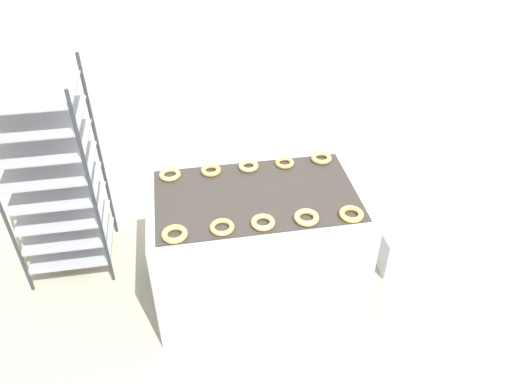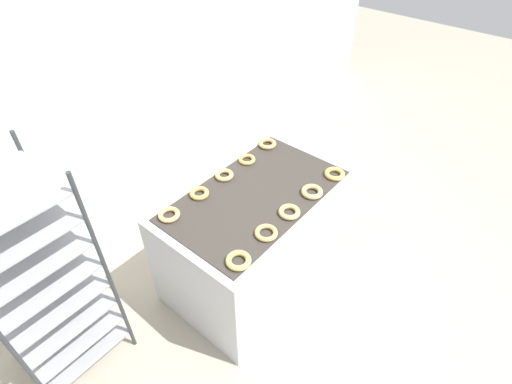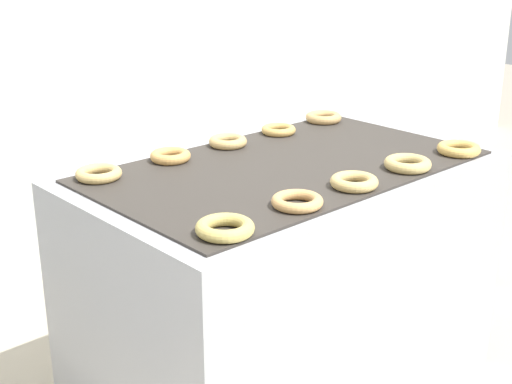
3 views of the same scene
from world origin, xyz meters
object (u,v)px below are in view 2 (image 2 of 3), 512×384
at_px(donut_near_center, 289,212).
at_px(donut_near_rightmost, 335,174).
at_px(fryer_machine, 256,237).
at_px(donut_far_leftmost, 169,215).
at_px(baking_rack_cart, 37,281).
at_px(glaze_bin, 324,187).
at_px(donut_near_left, 266,233).
at_px(donut_far_rightmost, 267,144).
at_px(donut_near_right, 312,192).
at_px(donut_far_center, 224,175).
at_px(donut_near_leftmost, 238,260).
at_px(donut_far_left, 199,193).
at_px(donut_far_right, 247,159).

height_order(donut_near_center, donut_near_rightmost, same).
relative_size(fryer_machine, donut_far_leftmost, 9.72).
bearing_deg(donut_near_center, fryer_machine, 87.98).
bearing_deg(baking_rack_cart, glaze_bin, -10.62).
bearing_deg(donut_near_center, baking_rack_cart, 148.08).
xyz_separation_m(glaze_bin, donut_near_left, (-1.36, -0.36, 0.70)).
bearing_deg(donut_far_rightmost, donut_near_right, -113.49).
relative_size(donut_near_left, donut_near_center, 1.01).
xyz_separation_m(glaze_bin, donut_far_center, (-1.11, 0.23, 0.71)).
relative_size(donut_near_right, donut_far_center, 1.11).
xyz_separation_m(fryer_machine, donut_near_left, (-0.25, -0.29, 0.44)).
xyz_separation_m(donut_near_leftmost, donut_far_left, (0.26, 0.59, -0.00)).
distance_m(donut_near_right, donut_far_leftmost, 0.97).
relative_size(donut_near_right, donut_far_leftmost, 1.06).
distance_m(fryer_machine, donut_far_center, 0.53).
bearing_deg(donut_far_center, donut_near_center, -91.02).
xyz_separation_m(baking_rack_cart, donut_far_leftmost, (0.79, -0.23, 0.08)).
xyz_separation_m(donut_near_left, donut_near_rightmost, (0.77, -0.02, 0.00)).
xyz_separation_m(glaze_bin, donut_far_right, (-0.86, 0.23, 0.70)).
bearing_deg(donut_far_left, donut_far_center, 1.42).
height_order(glaze_bin, donut_near_rightmost, donut_near_rightmost).
bearing_deg(donut_near_rightmost, fryer_machine, 149.58).
bearing_deg(donut_far_leftmost, donut_near_leftmost, -89.52).
xyz_separation_m(baking_rack_cart, donut_near_rightmost, (1.83, -0.83, 0.09)).
bearing_deg(donut_far_left, donut_near_left, -89.46).
xyz_separation_m(fryer_machine, donut_far_center, (0.00, 0.30, 0.44)).
xyz_separation_m(baking_rack_cart, donut_near_leftmost, (0.79, -0.83, 0.09)).
bearing_deg(donut_near_leftmost, glaze_bin, 12.80).
height_order(donut_near_center, donut_far_rightmost, same).
relative_size(donut_near_leftmost, donut_near_rightmost, 1.01).
distance_m(glaze_bin, donut_far_left, 1.55).
relative_size(glaze_bin, donut_near_leftmost, 2.31).
distance_m(donut_near_rightmost, donut_far_center, 0.79).
height_order(donut_near_left, donut_far_right, donut_near_left).
distance_m(donut_near_center, donut_far_right, 0.64).
xyz_separation_m(donut_near_leftmost, donut_far_right, (0.77, 0.60, -0.00)).
bearing_deg(glaze_bin, fryer_machine, -176.48).
height_order(baking_rack_cart, donut_far_center, baking_rack_cart).
xyz_separation_m(baking_rack_cart, donut_far_center, (1.31, -0.23, 0.09)).
distance_m(donut_far_leftmost, donut_far_left, 0.27).
distance_m(donut_near_leftmost, donut_far_leftmost, 0.59).
bearing_deg(donut_near_left, donut_far_leftmost, 115.53).
distance_m(donut_far_center, donut_far_right, 0.25).
relative_size(donut_far_left, donut_far_rightmost, 0.94).
height_order(baking_rack_cart, donut_far_leftmost, baking_rack_cart).
distance_m(baking_rack_cart, donut_near_rightmost, 2.01).
distance_m(donut_near_left, donut_far_rightmost, 0.96).
bearing_deg(donut_near_right, donut_far_leftmost, 143.18).
bearing_deg(donut_near_rightmost, donut_near_center, 178.25).
bearing_deg(donut_near_right, donut_far_right, 90.12).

